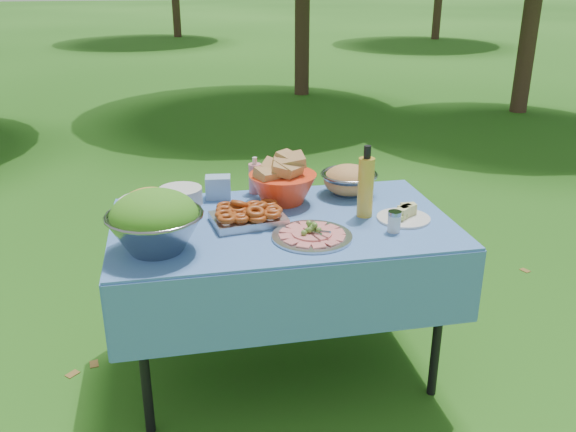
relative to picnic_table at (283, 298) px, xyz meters
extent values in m
plane|color=#133D0B|center=(0.00, 0.00, -0.38)|extent=(80.00, 80.00, 0.00)
cube|color=#84CFFF|center=(0.00, 0.00, 0.00)|extent=(1.46, 0.86, 0.76)
cylinder|color=silver|center=(-0.42, 0.29, 0.42)|extent=(0.21, 0.21, 0.08)
cube|color=#8BB1DB|center=(-0.25, 0.35, 0.43)|extent=(0.13, 0.10, 0.11)
cylinder|color=#D67F88|center=(-0.06, 0.39, 0.47)|extent=(0.07, 0.07, 0.18)
cube|color=#ACADB1|center=(-0.15, 0.01, 0.42)|extent=(0.33, 0.26, 0.07)
cylinder|color=#B3B5BB|center=(0.08, -0.20, 0.42)|extent=(0.37, 0.37, 0.08)
cylinder|color=gold|center=(0.37, -0.01, 0.54)|extent=(0.08, 0.08, 0.32)
cylinder|color=silver|center=(0.52, -0.08, 0.41)|extent=(0.26, 0.26, 0.06)
cylinder|color=silver|center=(0.43, -0.20, 0.43)|extent=(0.07, 0.07, 0.09)
camera|label=1|loc=(-0.46, -2.40, 1.39)|focal=38.00mm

